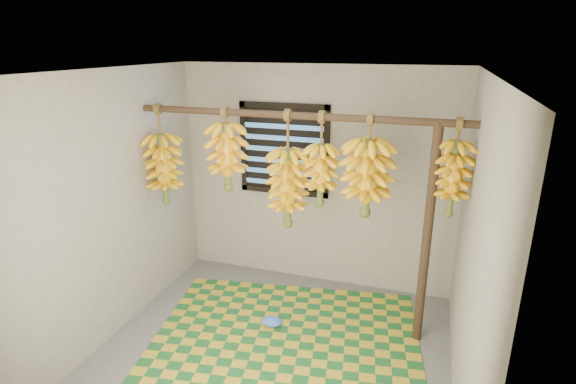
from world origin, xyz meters
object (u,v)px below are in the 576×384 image
at_px(support_post, 427,239).
at_px(banana_bunch_f, 453,179).
at_px(woven_mat, 285,341).
at_px(plastic_bag, 272,322).
at_px(banana_bunch_d, 321,175).
at_px(banana_bunch_a, 164,169).
at_px(banana_bunch_e, 367,178).
at_px(banana_bunch_b, 227,157).
at_px(banana_bunch_c, 288,188).

bearing_deg(support_post, banana_bunch_f, 0.00).
distance_m(woven_mat, banana_bunch_f, 2.06).
bearing_deg(plastic_bag, banana_bunch_d, 31.95).
distance_m(banana_bunch_a, banana_bunch_f, 2.70).
bearing_deg(banana_bunch_a, banana_bunch_e, 0.00).
bearing_deg(banana_bunch_b, banana_bunch_e, -0.00).
xyz_separation_m(banana_bunch_b, banana_bunch_d, (0.90, -0.00, -0.09)).
relative_size(plastic_bag, banana_bunch_a, 0.20).
relative_size(woven_mat, plastic_bag, 11.77).
xyz_separation_m(banana_bunch_b, banana_bunch_c, (0.60, -0.00, -0.25)).
bearing_deg(plastic_bag, support_post, 10.29).
distance_m(plastic_bag, banana_bunch_f, 2.13).
relative_size(banana_bunch_b, banana_bunch_d, 0.93).
relative_size(woven_mat, banana_bunch_f, 2.96).
bearing_deg(banana_bunch_e, banana_bunch_c, 180.00).
bearing_deg(support_post, plastic_bag, -169.71).
bearing_deg(support_post, woven_mat, -159.78).
distance_m(support_post, woven_mat, 1.57).
xyz_separation_m(plastic_bag, banana_bunch_c, (0.08, 0.24, 1.28)).
xyz_separation_m(banana_bunch_b, banana_bunch_e, (1.31, -0.00, -0.09)).
xyz_separation_m(support_post, plastic_bag, (-1.33, -0.24, -0.95)).
height_order(banana_bunch_d, banana_bunch_f, same).
distance_m(banana_bunch_b, banana_bunch_d, 0.91).
relative_size(support_post, banana_bunch_f, 2.45).
distance_m(banana_bunch_c, banana_bunch_f, 1.42).
relative_size(banana_bunch_a, banana_bunch_c, 0.93).
height_order(banana_bunch_d, banana_bunch_e, same).
height_order(support_post, banana_bunch_c, banana_bunch_c).
height_order(woven_mat, plastic_bag, plastic_bag).
height_order(banana_bunch_a, banana_bunch_b, same).
distance_m(banana_bunch_e, banana_bunch_f, 0.69).
bearing_deg(banana_bunch_d, plastic_bag, -148.05).
height_order(banana_bunch_e, banana_bunch_f, same).
bearing_deg(banana_bunch_e, banana_bunch_a, 180.00).
distance_m(banana_bunch_a, banana_bunch_b, 0.73).
xyz_separation_m(woven_mat, banana_bunch_a, (-1.41, 0.42, 1.40)).
xyz_separation_m(woven_mat, banana_bunch_f, (1.29, 0.42, 1.55)).
height_order(banana_bunch_c, banana_bunch_f, same).
xyz_separation_m(plastic_bag, banana_bunch_f, (1.48, 0.24, 1.50)).
xyz_separation_m(banana_bunch_a, banana_bunch_c, (1.30, 0.00, -0.07)).
xyz_separation_m(support_post, banana_bunch_d, (-0.95, 0.00, 0.49)).
relative_size(banana_bunch_c, banana_bunch_d, 1.29).
height_order(support_post, banana_bunch_d, banana_bunch_d).
distance_m(banana_bunch_d, banana_bunch_e, 0.41).
bearing_deg(woven_mat, plastic_bag, 138.15).
distance_m(woven_mat, banana_bunch_e, 1.66).
bearing_deg(plastic_bag, banana_bunch_b, 154.73).
relative_size(banana_bunch_d, banana_bunch_e, 0.95).
distance_m(woven_mat, banana_bunch_a, 2.03).
bearing_deg(banana_bunch_f, banana_bunch_c, 180.00).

